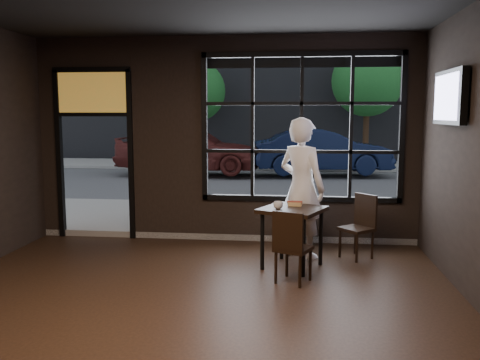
# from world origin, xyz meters

# --- Properties ---
(floor) EXTENTS (6.00, 7.00, 0.02)m
(floor) POSITION_xyz_m (0.00, 0.00, -0.01)
(floor) COLOR black
(floor) RESTS_ON ground
(window_frame) EXTENTS (3.06, 0.12, 2.28)m
(window_frame) POSITION_xyz_m (1.20, 3.50, 1.80)
(window_frame) COLOR black
(window_frame) RESTS_ON ground
(stained_transom) EXTENTS (1.20, 0.06, 0.70)m
(stained_transom) POSITION_xyz_m (-2.10, 3.50, 2.35)
(stained_transom) COLOR orange
(stained_transom) RESTS_ON ground
(street_asphalt) EXTENTS (60.00, 41.00, 0.04)m
(street_asphalt) POSITION_xyz_m (0.00, 24.00, -0.02)
(street_asphalt) COLOR #545456
(street_asphalt) RESTS_ON ground
(building_across) EXTENTS (28.00, 12.00, 15.00)m
(building_across) POSITION_xyz_m (0.00, 23.00, 7.50)
(building_across) COLOR #5B5956
(building_across) RESTS_ON ground
(cafe_table) EXTENTS (0.98, 0.98, 0.80)m
(cafe_table) POSITION_xyz_m (1.09, 2.18, 0.40)
(cafe_table) COLOR black
(cafe_table) RESTS_ON floor
(chair_near) EXTENTS (0.51, 0.51, 0.89)m
(chair_near) POSITION_xyz_m (1.11, 1.59, 0.44)
(chair_near) COLOR black
(chair_near) RESTS_ON floor
(chair_window) EXTENTS (0.55, 0.55, 0.89)m
(chair_window) POSITION_xyz_m (1.98, 2.71, 0.45)
(chair_window) COLOR black
(chair_window) RESTS_ON floor
(man) EXTENTS (0.86, 0.80, 1.96)m
(man) POSITION_xyz_m (1.21, 2.70, 0.98)
(man) COLOR white
(man) RESTS_ON floor
(hotdog) EXTENTS (0.21, 0.10, 0.06)m
(hotdog) POSITION_xyz_m (1.12, 2.32, 0.83)
(hotdog) COLOR tan
(hotdog) RESTS_ON cafe_table
(cup) EXTENTS (0.15, 0.15, 0.10)m
(cup) POSITION_xyz_m (0.91, 2.08, 0.85)
(cup) COLOR silver
(cup) RESTS_ON cafe_table
(tv) EXTENTS (0.12, 1.10, 0.64)m
(tv) POSITION_xyz_m (2.93, 1.97, 2.21)
(tv) COLOR black
(tv) RESTS_ON wall_right
(navy_car) EXTENTS (4.48, 2.06, 1.42)m
(navy_car) POSITION_xyz_m (1.95, 12.04, 0.81)
(navy_car) COLOR black
(navy_car) RESTS_ON street_asphalt
(maroon_car) EXTENTS (4.73, 2.00, 1.59)m
(maroon_car) POSITION_xyz_m (-2.34, 11.81, 0.90)
(maroon_car) COLOR #5B201C
(maroon_car) RESTS_ON street_asphalt
(tree_left) EXTENTS (2.38, 2.38, 4.07)m
(tree_left) POSITION_xyz_m (-2.83, 15.32, 2.86)
(tree_left) COLOR #332114
(tree_left) RESTS_ON street_asphalt
(tree_right) EXTENTS (2.67, 2.67, 4.56)m
(tree_right) POSITION_xyz_m (3.74, 15.39, 3.21)
(tree_right) COLOR #332114
(tree_right) RESTS_ON street_asphalt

